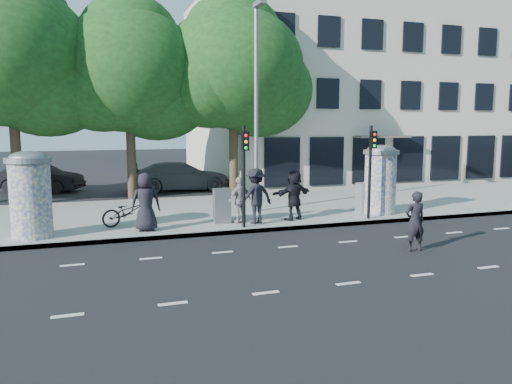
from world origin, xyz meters
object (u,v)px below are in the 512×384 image
object	(u,v)px
ad_column_left	(30,193)
car_mid	(39,178)
traffic_pole_near	(244,166)
street_lamp	(257,93)
man_road	(415,221)
ad_column_right	(380,178)
cabinet_left	(222,206)
traffic_pole_far	(371,162)
cabinet_right	(364,197)
bicycle	(128,212)
ped_e	(240,200)
ped_f	(294,195)
car_right	(181,176)
ped_a	(146,202)
ped_d	(256,196)

from	to	relation	value
ad_column_left	car_mid	size ratio (longest dim) A/B	0.59
ad_column_left	traffic_pole_near	distance (m)	6.67
street_lamp	man_road	xyz separation A→B (m)	(2.44, -6.82, -3.93)
ad_column_right	cabinet_left	distance (m)	6.36
ad_column_left	traffic_pole_near	bearing A→B (deg)	-6.11
traffic_pole_far	cabinet_left	xyz separation A→B (m)	(-5.31, 1.01, -1.47)
man_road	cabinet_right	size ratio (longest dim) A/B	1.47
ad_column_right	bicycle	distance (m)	9.53
traffic_pole_near	ped_e	world-z (taller)	traffic_pole_near
street_lamp	bicycle	distance (m)	6.68
man_road	bicycle	world-z (taller)	man_road
ad_column_right	bicycle	bearing A→B (deg)	175.99
bicycle	car_mid	distance (m)	12.11
ped_f	cabinet_right	distance (m)	3.29
cabinet_left	car_right	world-z (taller)	car_right
bicycle	ped_a	bearing A→B (deg)	-170.31
traffic_pole_near	car_mid	size ratio (longest dim) A/B	0.76
ped_f	cabinet_right	bearing A→B (deg)	172.94
bicycle	cabinet_left	size ratio (longest dim) A/B	1.50
ped_e	man_road	world-z (taller)	ped_e
cabinet_right	ped_f	bearing A→B (deg)	176.30
traffic_pole_near	car_mid	bearing A→B (deg)	119.40
ped_d	bicycle	world-z (taller)	ped_d
ad_column_left	traffic_pole_near	xyz separation A→B (m)	(6.60, -0.71, 0.69)
ped_e	cabinet_right	size ratio (longest dim) A/B	1.39
ad_column_right	car_mid	distance (m)	17.97
man_road	car_right	xyz separation A→B (m)	(-3.94, 15.21, -0.09)
ped_f	cabinet_left	distance (m)	2.65
cabinet_left	ad_column_left	bearing A→B (deg)	-172.75
ad_column_left	car_right	size ratio (longest dim) A/B	0.50
ped_f	ped_e	bearing A→B (deg)	-19.73
traffic_pole_far	bicycle	size ratio (longest dim) A/B	1.87
traffic_pole_far	cabinet_left	size ratio (longest dim) A/B	2.79
traffic_pole_far	street_lamp	xyz separation A→B (m)	(-3.40, 2.84, 2.56)
ped_f	car_mid	distance (m)	15.60
traffic_pole_far	man_road	world-z (taller)	traffic_pole_far
ad_column_left	man_road	bearing A→B (deg)	-24.16
ad_column_right	man_road	xyz separation A→B (m)	(-1.96, -4.88, -0.68)
car_right	cabinet_right	bearing A→B (deg)	-146.85
traffic_pole_far	car_mid	size ratio (longest dim) A/B	0.76
street_lamp	ped_e	size ratio (longest dim) A/B	4.93
ped_e	cabinet_left	world-z (taller)	ped_e
ped_f	street_lamp	bearing A→B (deg)	-88.60
cabinet_right	traffic_pole_far	bearing A→B (deg)	-126.18
traffic_pole_far	car_mid	bearing A→B (deg)	132.92
ad_column_left	man_road	world-z (taller)	ad_column_left
street_lamp	ped_a	size ratio (longest dim) A/B	4.18
street_lamp	cabinet_right	size ratio (longest dim) A/B	6.84
ped_a	cabinet_right	distance (m)	8.56
ad_column_right	street_lamp	distance (m)	5.81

